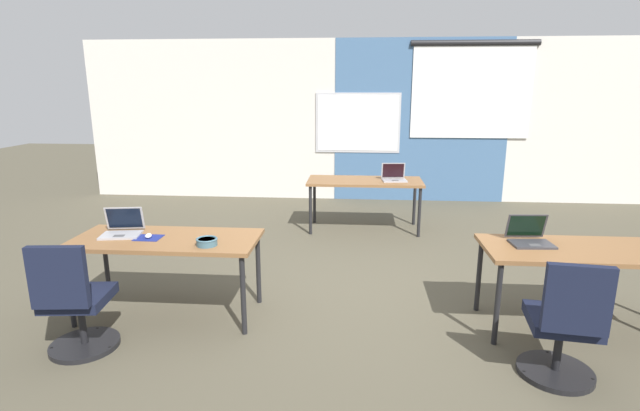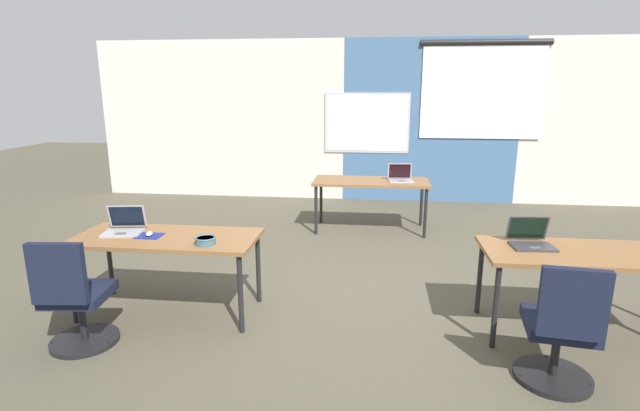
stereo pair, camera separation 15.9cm
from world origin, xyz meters
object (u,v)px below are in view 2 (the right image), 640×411
(laptop_near_right_inner, at_px, (531,240))
(snack_bowl, at_px, (205,240))
(laptop_far_right, at_px, (400,177))
(laptop_near_left_end, at_px, (124,227))
(desk_near_left, at_px, (167,242))
(desk_near_right, at_px, (586,259))
(chair_near_right_inner, at_px, (561,336))
(desk_far_center, at_px, (371,185))
(chair_near_left_end, at_px, (75,303))
(mouse_near_left_end, at_px, (149,234))

(laptop_near_right_inner, height_order, snack_bowl, laptop_near_right_inner)
(laptop_far_right, distance_m, snack_bowl, 3.44)
(laptop_near_right_inner, bearing_deg, laptop_near_left_end, 176.58)
(desk_near_left, relative_size, laptop_near_right_inner, 4.57)
(desk_near_right, xyz_separation_m, chair_near_right_inner, (-0.43, -0.76, -0.28))
(desk_far_center, relative_size, laptop_near_left_end, 4.28)
(desk_near_right, bearing_deg, chair_near_left_end, -170.23)
(desk_near_right, xyz_separation_m, mouse_near_left_end, (-3.65, -0.02, 0.08))
(mouse_near_left_end, distance_m, laptop_far_right, 3.64)
(mouse_near_left_end, relative_size, chair_near_left_end, 0.12)
(laptop_far_right, bearing_deg, snack_bowl, -126.06)
(laptop_near_right_inner, bearing_deg, desk_near_left, 177.83)
(laptop_near_right_inner, xyz_separation_m, chair_near_right_inner, (-0.02, -0.86, -0.39))
(mouse_near_left_end, height_order, laptop_far_right, laptop_far_right)
(laptop_near_left_end, distance_m, laptop_near_right_inner, 3.51)
(desk_near_right, bearing_deg, desk_near_left, 180.00)
(desk_near_left, xyz_separation_m, laptop_near_left_end, (-0.42, 0.06, 0.11))
(laptop_near_left_end, relative_size, laptop_near_right_inner, 1.07)
(desk_near_right, distance_m, chair_near_right_inner, 0.92)
(desk_near_left, distance_m, desk_far_center, 3.30)
(laptop_near_left_end, distance_m, laptop_far_right, 3.76)
(chair_near_right_inner, bearing_deg, snack_bowl, -5.09)
(mouse_near_left_end, xyz_separation_m, laptop_far_right, (2.30, 2.82, 0.03))
(laptop_near_left_end, distance_m, chair_near_left_end, 0.84)
(snack_bowl, bearing_deg, mouse_near_left_end, 164.80)
(desk_near_left, bearing_deg, chair_near_left_end, -123.84)
(desk_near_right, height_order, mouse_near_left_end, mouse_near_left_end)
(desk_near_left, relative_size, chair_near_right_inner, 1.74)
(laptop_near_left_end, xyz_separation_m, mouse_near_left_end, (0.27, -0.08, -0.03))
(laptop_near_left_end, xyz_separation_m, laptop_near_right_inner, (3.51, 0.04, -0.00))
(chair_near_left_end, bearing_deg, desk_far_center, -128.43)
(laptop_far_right, relative_size, snack_bowl, 2.00)
(laptop_near_left_end, relative_size, chair_near_left_end, 0.41)
(desk_near_right, distance_m, snack_bowl, 3.09)
(laptop_near_left_end, xyz_separation_m, chair_near_left_end, (-0.04, -0.74, -0.39))
(desk_near_left, distance_m, snack_bowl, 0.47)
(mouse_near_left_end, bearing_deg, desk_near_left, 7.44)
(chair_near_left_end, relative_size, snack_bowl, 5.18)
(chair_near_left_end, bearing_deg, laptop_near_left_end, -98.95)
(mouse_near_left_end, height_order, snack_bowl, snack_bowl)
(laptop_far_right, bearing_deg, chair_near_right_inner, -81.35)
(desk_near_right, distance_m, mouse_near_left_end, 3.65)
(desk_near_left, distance_m, chair_near_right_inner, 3.18)
(desk_far_center, bearing_deg, laptop_far_right, -0.18)
(chair_near_left_end, xyz_separation_m, laptop_far_right, (2.61, 3.48, 0.39))
(laptop_far_right, bearing_deg, mouse_near_left_end, -135.04)
(chair_near_left_end, height_order, snack_bowl, chair_near_left_end)
(chair_near_left_end, height_order, laptop_far_right, laptop_far_right)
(desk_near_right, distance_m, laptop_near_left_end, 3.92)
(desk_near_right, relative_size, laptop_near_left_end, 4.28)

